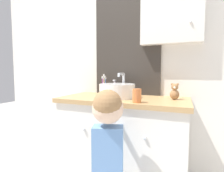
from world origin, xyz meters
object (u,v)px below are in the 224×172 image
Objects in this scene: sink_basin at (117,90)px; toothbrush_holder at (104,90)px; teddy_bear at (175,92)px; soap_dispenser at (115,88)px; child_figure at (108,141)px; drinking_cup at (137,96)px.

sink_basin is 0.25m from toothbrush_holder.
teddy_bear is at bearing -8.57° from toothbrush_holder.
soap_dispenser is 0.72m from child_figure.
drinking_cup is at bearing -133.63° from teddy_bear.
soap_dispenser is (-0.10, 0.20, -0.00)m from sink_basin.
sink_basin is at bearing 138.68° from drinking_cup.
teddy_bear reaches higher than drinking_cup.
child_figure is 0.67m from teddy_bear.
soap_dispenser is 0.16× the size of child_figure.
teddy_bear is (0.45, 0.06, 0.00)m from sink_basin.
sink_basin is 0.22m from soap_dispenser.
teddy_bear is (0.35, 0.50, 0.26)m from child_figure.
child_figure is at bearing -76.77° from sink_basin.
child_figure is 9.35× the size of drinking_cup.
soap_dispenser is at bearing 166.23° from teddy_bear.
toothbrush_holder is 2.01× the size of drinking_cup.
toothbrush_holder is 0.72m from child_figure.
drinking_cup is (0.22, -0.19, -0.01)m from sink_basin.
toothbrush_holder is (-0.20, 0.16, -0.02)m from sink_basin.
child_figure is (0.30, -0.60, -0.25)m from toothbrush_holder.
sink_basin is 0.29m from drinking_cup.
teddy_bear is at bearing 46.37° from drinking_cup.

